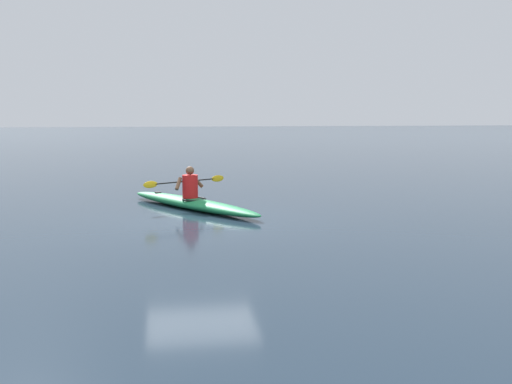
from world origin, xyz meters
name	(u,v)px	position (x,y,z in m)	size (l,w,h in m)	color
ground_plane	(201,219)	(0.00, 0.00, 0.00)	(160.00, 160.00, 0.00)	#1E2D3D
kayak	(192,203)	(0.12, -1.51, 0.14)	(3.33, 4.69, 0.27)	#19723F
kayaker	(190,184)	(0.16, -1.57, 0.60)	(2.08, 1.35, 0.78)	red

